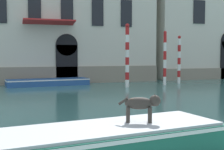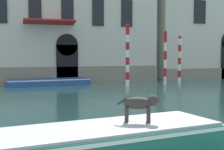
# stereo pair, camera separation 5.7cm
# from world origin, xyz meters

# --- Properties ---
(boat_foreground) EXTENTS (8.75, 2.91, 0.69)m
(boat_foreground) POSITION_xyz_m (-0.64, 5.79, 0.37)
(boat_foreground) COLOR #1E6651
(boat_foreground) RESTS_ON ground_plane
(dog_on_deck) EXTENTS (0.92, 0.52, 0.65)m
(dog_on_deck) POSITION_xyz_m (1.83, 6.13, 1.11)
(dog_on_deck) COLOR #332D28
(dog_on_deck) RESTS_ON boat_foreground
(boat_moored_near_palazzo) EXTENTS (6.08, 2.24, 0.49)m
(boat_moored_near_palazzo) POSITION_xyz_m (1.56, 22.74, 0.26)
(boat_moored_near_palazzo) COLOR #234C8C
(boat_moored_near_palazzo) RESTS_ON ground_plane
(mooring_pole_0) EXTENTS (0.24, 0.24, 3.99)m
(mooring_pole_0) POSITION_xyz_m (9.80, 20.29, 2.02)
(mooring_pole_0) COLOR white
(mooring_pole_0) RESTS_ON ground_plane
(mooring_pole_1) EXTENTS (0.28, 0.28, 4.39)m
(mooring_pole_1) POSITION_xyz_m (6.66, 19.81, 2.22)
(mooring_pole_1) COLOR white
(mooring_pole_1) RESTS_ON ground_plane
(mooring_pole_3) EXTENTS (0.25, 0.25, 3.74)m
(mooring_pole_3) POSITION_xyz_m (11.52, 21.21, 1.89)
(mooring_pole_3) COLOR white
(mooring_pole_3) RESTS_ON ground_plane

